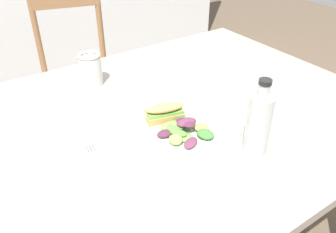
{
  "coord_description": "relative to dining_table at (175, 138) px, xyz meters",
  "views": [
    {
      "loc": [
        -0.54,
        -0.78,
        1.33
      ],
      "look_at": [
        -0.05,
        -0.05,
        0.76
      ],
      "focal_mm": 37.41,
      "sensor_mm": 36.0,
      "label": 1
    }
  ],
  "objects": [
    {
      "name": "chair_wooden_far",
      "position": [
        0.02,
        0.95,
        -0.18
      ],
      "size": [
        0.49,
        0.49,
        0.87
      ],
      "color": "#8E6642",
      "rests_on": "ground"
    },
    {
      "name": "bottle_cold_brew",
      "position": [
        0.07,
        -0.28,
        0.19
      ],
      "size": [
        0.07,
        0.07,
        0.21
      ],
      "color": "black",
      "rests_on": "dining_table"
    },
    {
      "name": "napkin_folded",
      "position": [
        -0.32,
        -0.11,
        0.11
      ],
      "size": [
        0.13,
        0.27,
        0.0
      ],
      "primitive_type": "cube",
      "rotation": [
        0.0,
        0.0,
        -0.14
      ],
      "color": "silver",
      "rests_on": "dining_table"
    },
    {
      "name": "salad_mixed_greens",
      "position": [
        -0.06,
        -0.12,
        0.13
      ],
      "size": [
        0.15,
        0.15,
        0.04
      ],
      "color": "#6B9E47",
      "rests_on": "plate_lunch"
    },
    {
      "name": "fork_on_napkin",
      "position": [
        -0.31,
        -0.09,
        0.11
      ],
      "size": [
        0.05,
        0.19,
        0.0
      ],
      "color": "silver",
      "rests_on": "napkin_folded"
    },
    {
      "name": "mason_jar_iced_tea",
      "position": [
        -0.14,
        0.32,
        0.16
      ],
      "size": [
        0.08,
        0.08,
        0.12
      ],
      "color": "#995623",
      "rests_on": "dining_table"
    },
    {
      "name": "plate_lunch",
      "position": [
        -0.05,
        -0.08,
        0.11
      ],
      "size": [
        0.27,
        0.27,
        0.01
      ],
      "primitive_type": "cube",
      "color": "beige",
      "rests_on": "dining_table"
    },
    {
      "name": "dining_table",
      "position": [
        0.0,
        0.0,
        0.0
      ],
      "size": [
        1.33,
        1.03,
        0.74
      ],
      "color": "gray",
      "rests_on": "ground"
    },
    {
      "name": "sandwich_half_front",
      "position": [
        -0.06,
        -0.04,
        0.15
      ],
      "size": [
        0.12,
        0.08,
        0.06
      ],
      "color": "tan",
      "rests_on": "plate_lunch"
    }
  ]
}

